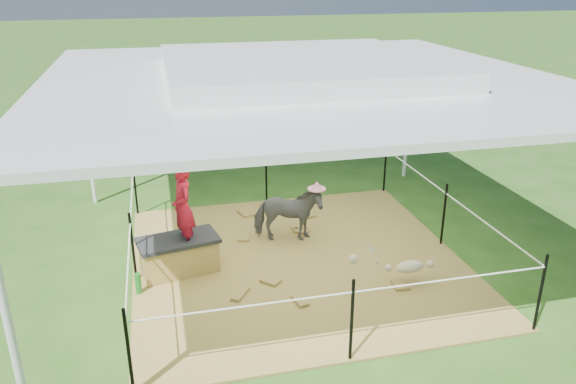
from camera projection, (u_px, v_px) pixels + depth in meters
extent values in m
plane|color=#2D5919|center=(298.00, 262.00, 8.06)|extent=(90.00, 90.00, 0.00)
cube|color=brown|center=(298.00, 261.00, 8.06)|extent=(4.60, 4.60, 0.03)
cylinder|color=silver|center=(86.00, 133.00, 9.65)|extent=(0.07, 0.07, 2.60)
cylinder|color=silver|center=(409.00, 113.00, 10.95)|extent=(0.07, 0.07, 2.60)
cylinder|color=silver|center=(13.00, 342.00, 4.22)|extent=(0.07, 0.07, 2.60)
cube|color=white|center=(299.00, 78.00, 7.09)|extent=(6.30, 6.30, 0.08)
cube|color=white|center=(299.00, 66.00, 7.03)|extent=(3.30, 3.30, 0.22)
cylinder|color=black|center=(135.00, 188.00, 9.43)|extent=(0.04, 0.04, 1.00)
cylinder|color=black|center=(266.00, 177.00, 9.91)|extent=(0.04, 0.04, 1.00)
cylinder|color=black|center=(385.00, 167.00, 10.40)|extent=(0.04, 0.04, 1.00)
cylinder|color=black|center=(133.00, 248.00, 7.39)|extent=(0.04, 0.04, 1.00)
cylinder|color=black|center=(444.00, 215.00, 8.37)|extent=(0.04, 0.04, 1.00)
cylinder|color=black|center=(129.00, 353.00, 5.36)|extent=(0.04, 0.04, 1.00)
cylinder|color=black|center=(352.00, 321.00, 5.85)|extent=(0.04, 0.04, 1.00)
cylinder|color=black|center=(540.00, 294.00, 6.33)|extent=(0.04, 0.04, 1.00)
cylinder|color=white|center=(266.00, 158.00, 9.78)|extent=(4.50, 0.02, 0.02)
cylinder|color=white|center=(353.00, 292.00, 5.72)|extent=(4.50, 0.02, 0.02)
cylinder|color=white|center=(446.00, 193.00, 8.24)|extent=(0.02, 4.50, 0.02)
cylinder|color=white|center=(130.00, 224.00, 7.26)|extent=(0.02, 4.50, 0.02)
cube|color=#A8873D|center=(179.00, 257.00, 7.68)|extent=(1.08, 0.69, 0.45)
cube|color=black|center=(178.00, 240.00, 7.59)|extent=(1.16, 0.76, 0.06)
imported|color=red|center=(182.00, 200.00, 7.40)|extent=(0.37, 0.49, 1.20)
cylinder|color=#1C8025|center=(138.00, 283.00, 7.18)|extent=(0.09, 0.09, 0.28)
imported|color=#535359|center=(288.00, 215.00, 8.48)|extent=(1.10, 0.66, 0.87)
cylinder|color=pink|center=(288.00, 184.00, 8.29)|extent=(0.27, 0.27, 0.13)
cylinder|color=#1731AE|center=(389.00, 119.00, 14.10)|extent=(0.67, 0.67, 0.84)
cube|color=brown|center=(291.00, 102.00, 15.90)|extent=(2.15, 1.71, 0.81)
cube|color=#54311D|center=(374.00, 95.00, 17.01)|extent=(1.97, 1.53, 0.76)
imported|color=#3881D3|center=(322.00, 100.00, 15.26)|extent=(0.61, 0.48, 1.20)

